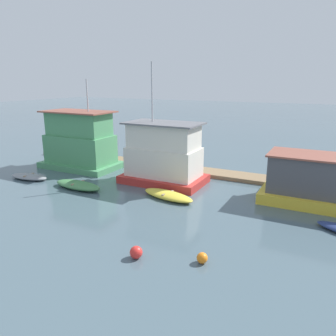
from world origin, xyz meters
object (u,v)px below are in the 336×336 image
Objects in this scene: houseboat_yellow at (319,182)px; dinghy_yellow at (168,195)px; dinghy_grey at (29,177)px; houseboat_red at (164,156)px; dinghy_green at (78,185)px; houseboat_green at (80,142)px; buoy_orange at (202,258)px; buoy_red at (136,252)px.

houseboat_yellow is 9.87m from dinghy_yellow.
houseboat_yellow reaches higher than dinghy_grey.
dinghy_green is (-4.96, -4.31, -1.90)m from houseboat_red.
houseboat_green is 2.25× the size of dinghy_grey.
houseboat_green is 8.97m from houseboat_red.
houseboat_red is 4.16m from dinghy_yellow.
houseboat_red is at bearing 126.06° from buoy_orange.
houseboat_yellow reaches higher than buoy_orange.
houseboat_green reaches higher than buoy_orange.
dinghy_yellow is 7.20× the size of buoy_red.
buoy_orange is (16.00, -10.27, -2.10)m from houseboat_green.
buoy_orange is at bearing -111.41° from houseboat_yellow.
houseboat_green is 13.53× the size of buoy_red.
dinghy_grey is 15.76m from buoy_red.
houseboat_yellow is 14.16× the size of buoy_orange.
dinghy_grey is (-21.23, -4.82, -1.29)m from houseboat_yellow.
houseboat_yellow is 12.00× the size of buoy_red.
houseboat_red reaches higher than dinghy_green.
houseboat_red is 2.18× the size of dinghy_green.
houseboat_red reaches higher than dinghy_yellow.
houseboat_red is at bearing -177.33° from houseboat_yellow.
buoy_red reaches higher than buoy_orange.
buoy_red is at bearing -121.35° from houseboat_yellow.
houseboat_yellow reaches higher than dinghy_yellow.
houseboat_red is at bearing -3.72° from houseboat_green.
dinghy_grey is at bearing 156.15° from buoy_red.
dinghy_yellow is 7.91m from buoy_red.
houseboat_red reaches higher than buoy_orange.
dinghy_green is 1.00× the size of dinghy_yellow.
buoy_orange is (-4.00, -10.21, -1.25)m from houseboat_yellow.
houseboat_red is 15.64× the size of buoy_red.
dinghy_green is 7.17× the size of buoy_red.
houseboat_red is 2.60× the size of dinghy_grey.
dinghy_green is (3.98, -4.89, -2.08)m from houseboat_green.
buoy_orange is at bearing -17.37° from dinghy_grey.
dinghy_yellow is at bearing -57.64° from houseboat_red.
houseboat_green reaches higher than houseboat_yellow.
dinghy_grey is at bearing -157.06° from houseboat_red.
buoy_orange is at bearing -24.13° from dinghy_green.
buoy_red is at bearing -40.49° from houseboat_green.
buoy_orange is (17.23, -5.39, 0.04)m from dinghy_grey.
buoy_red is at bearing -68.34° from houseboat_red.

